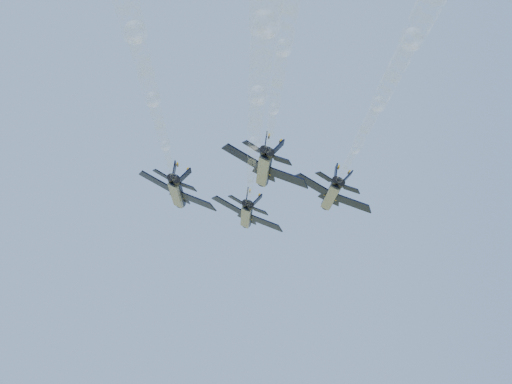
# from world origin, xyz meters

# --- Properties ---
(jet_lead) EXTENTS (11.55, 16.39, 5.59)m
(jet_lead) POSITION_xyz_m (0.37, 13.14, 100.88)
(jet_lead) COLOR black
(jet_left) EXTENTS (11.55, 16.39, 5.59)m
(jet_left) POSITION_xyz_m (-8.68, 1.05, 100.88)
(jet_left) COLOR black
(jet_right) EXTENTS (11.55, 16.39, 5.59)m
(jet_right) POSITION_xyz_m (13.82, 3.98, 100.88)
(jet_right) COLOR black
(jet_slot) EXTENTS (11.55, 16.39, 5.59)m
(jet_slot) POSITION_xyz_m (4.75, -7.90, 100.88)
(jet_slot) COLOR black
(smoke_trail_lead) EXTENTS (11.34, 69.76, 3.33)m
(smoke_trail_lead) POSITION_xyz_m (7.48, -40.91, 100.91)
(smoke_trail_lead) COLOR white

